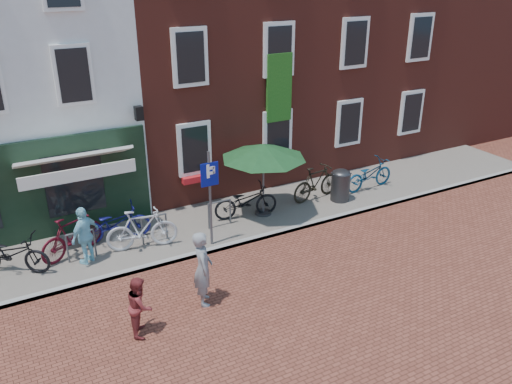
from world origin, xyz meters
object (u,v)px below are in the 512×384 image
bicycle_1 (72,235)px  bicycle_3 (142,229)px  woman (203,268)px  bicycle_4 (246,201)px  bicycle_5 (316,183)px  bicycle_6 (369,174)px  cafe_person (85,235)px  parasol (264,148)px  bicycle_0 (11,254)px  parking_sign (210,187)px  boy (140,305)px  bicycle_2 (115,223)px  litter_bin (341,183)px

bicycle_1 → bicycle_3: size_ratio=1.00×
woman → bicycle_4: (2.85, 3.34, -0.30)m
bicycle_1 → bicycle_5: bearing=-116.2°
bicycle_1 → bicycle_6: size_ratio=0.97×
cafe_person → bicycle_5: (7.52, 0.47, -0.21)m
parasol → bicycle_0: 7.38m
woman → bicycle_4: bearing=-23.8°
woman → bicycle_5: (5.50, 3.43, -0.24)m
bicycle_3 → parking_sign: bearing=-100.6°
parasol → bicycle_5: bearing=4.6°
bicycle_3 → bicycle_6: (8.14, 0.28, -0.06)m
parking_sign → bicycle_3: size_ratio=1.42×
bicycle_3 → woman: bearing=-158.7°
woman → bicycle_0: bearing=64.8°
parasol → boy: bearing=-144.2°
cafe_person → bicycle_2: (0.95, 0.84, -0.27)m
parasol → bicycle_2: parasol is taller
woman → bicycle_0: 5.08m
woman → cafe_person: bearing=50.9°
parasol → bicycle_1: 5.90m
bicycle_4 → boy: bearing=139.8°
bicycle_0 → bicycle_6: size_ratio=1.00×
parasol → boy: (-5.02, -3.62, -1.58)m
bicycle_5 → bicycle_1: bearing=80.8°
bicycle_1 → bicycle_3: bearing=-133.2°
bicycle_2 → woman: bearing=-156.9°
bicycle_4 → litter_bin: bearing=-86.4°
woman → parasol: bearing=-29.7°
bicycle_1 → bicycle_6: bearing=-117.0°
bicycle_3 → bicycle_4: size_ratio=0.97×
litter_bin → woman: 6.84m
parasol → bicycle_2: bearing=173.2°
parking_sign → boy: (-2.83, -2.64, -1.15)m
bicycle_0 → bicycle_2: bearing=-47.4°
bicycle_3 → bicycle_6: bearing=-76.8°
bicycle_2 → bicycle_4: 3.94m
litter_bin → bicycle_5: (-0.65, 0.46, -0.01)m
litter_bin → cafe_person: bearing=-179.9°
bicycle_2 → bicycle_6: (8.67, -0.54, 0.00)m
boy → bicycle_1: size_ratio=0.70×
cafe_person → bicycle_6: cafe_person is taller
bicycle_6 → bicycle_3: bearing=87.6°
bicycle_3 → bicycle_1: bearing=83.4°
parasol → boy: 6.39m
bicycle_0 → parasol: bearing=-57.0°
litter_bin → bicycle_1: 8.44m
litter_bin → boy: 8.45m
bicycle_1 → bicycle_6: bicycle_1 is taller
boy → cafe_person: bearing=27.3°
bicycle_6 → woman: bearing=108.8°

